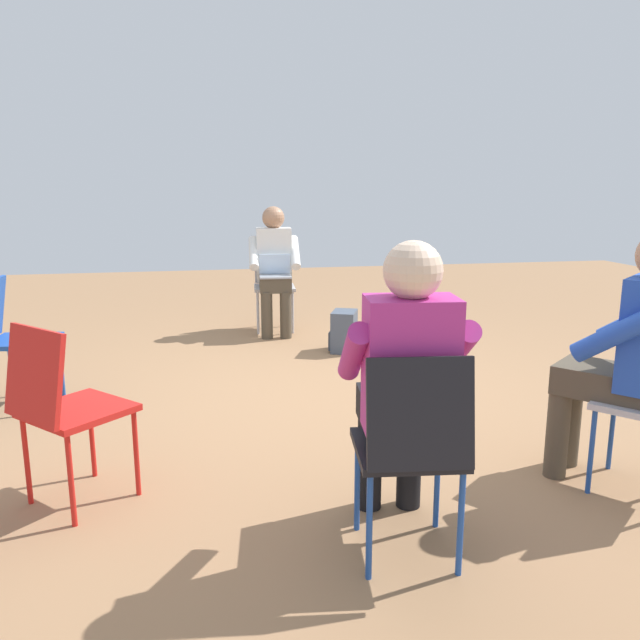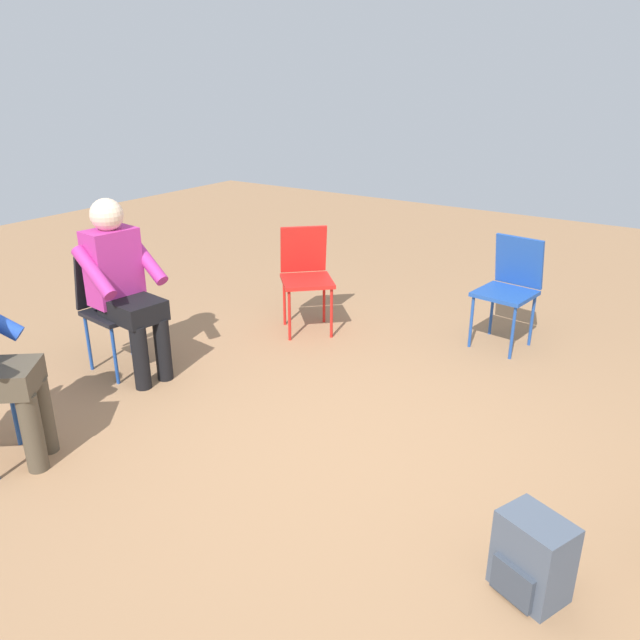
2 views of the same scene
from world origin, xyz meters
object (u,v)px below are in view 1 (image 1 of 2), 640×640
object	(u,v)px
chair_southwest	(62,402)
person_in_blue	(629,347)
backpack_near_laptop_user	(344,334)
chair_north	(274,281)
person_with_laptop	(274,263)
person_in_magenta	(404,378)
chair_west	(11,332)
chair_south	(412,442)

from	to	relation	value
chair_southwest	person_in_blue	size ratio (longest dim) A/B	0.69
backpack_near_laptop_user	chair_north	bearing A→B (deg)	116.03
person_with_laptop	person_in_magenta	world-z (taller)	same
chair_west	chair_north	bearing A→B (deg)	142.16
chair_west	chair_north	size ratio (longest dim) A/B	1.00
chair_west	person_in_magenta	size ratio (longest dim) A/B	0.69
chair_north	chair_southwest	bearing A→B (deg)	73.06
person_in_blue	person_with_laptop	bearing A→B (deg)	69.60
chair_west	person_with_laptop	bearing A→B (deg)	139.76
chair_west	chair_southwest	bearing A→B (deg)	29.58
person_in_blue	chair_north	bearing A→B (deg)	68.61
chair_southwest	chair_south	size ratio (longest dim) A/B	1.00
person_in_magenta	person_in_blue	distance (m)	1.21
chair_north	person_in_blue	world-z (taller)	person_in_blue
chair_south	backpack_near_laptop_user	size ratio (longest dim) A/B	2.36
chair_southwest	chair_west	world-z (taller)	same
person_in_magenta	chair_southwest	bearing A→B (deg)	165.53
chair_southwest	person_in_magenta	xyz separation A→B (m)	(1.39, -0.54, 0.20)
chair_west	person_in_blue	size ratio (longest dim) A/B	0.69
chair_west	person_with_laptop	distance (m)	2.65
person_in_magenta	chair_north	bearing A→B (deg)	97.46
chair_south	backpack_near_laptop_user	xyz separation A→B (m)	(0.47, 3.14, -0.34)
chair_southwest	chair_west	xyz separation A→B (m)	(-0.61, 1.49, 0.00)
chair_north	person_with_laptop	distance (m)	0.26
chair_west	chair_north	xyz separation A→B (m)	(1.96, 1.95, 0.00)
chair_southwest	person_with_laptop	size ratio (longest dim) A/B	0.69
person_with_laptop	backpack_near_laptop_user	xyz separation A→B (m)	(0.51, -0.85, -0.53)
chair_south	person_with_laptop	distance (m)	3.99
chair_north	person_in_magenta	xyz separation A→B (m)	(0.04, -3.99, 0.20)
chair_south	chair_southwest	bearing A→B (deg)	159.53
chair_west	backpack_near_laptop_user	bearing A→B (deg)	118.17
chair_southwest	chair_north	size ratio (longest dim) A/B	1.00
person_in_blue	backpack_near_laptop_user	xyz separation A→B (m)	(-0.73, 2.72, -0.54)
backpack_near_laptop_user	person_with_laptop	bearing A→B (deg)	121.04
chair_west	backpack_near_laptop_user	distance (m)	2.65
person_in_blue	chair_west	bearing A→B (deg)	111.25
chair_southwest	person_in_magenta	distance (m)	1.51
chair_west	chair_south	size ratio (longest dim) A/B	1.00
person_with_laptop	chair_north	bearing A→B (deg)	-90.00
chair_southwest	person_in_magenta	bearing A→B (deg)	24.80
person_in_magenta	backpack_near_laptop_user	xyz separation A→B (m)	(0.45, 2.97, -0.54)
person_in_blue	chair_southwest	bearing A→B (deg)	134.04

